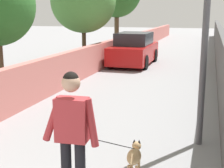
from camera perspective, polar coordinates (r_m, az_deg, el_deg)
name	(u,v)px	position (r m, az deg, el deg)	size (l,w,h in m)	color
ground_plane	(162,67)	(15.23, 8.79, 3.03)	(80.00, 80.00, 0.00)	gray
wall_left	(95,58)	(13.83, -2.94, 4.64)	(48.00, 0.30, 1.16)	#CC726B
fence_right	(222,56)	(12.99, 18.88, 4.65)	(48.00, 0.30, 1.69)	#4C4C4C
tree_left_mid	(83,1)	(14.97, -5.10, 14.37)	(2.93, 2.93, 4.38)	#473523
person_skateboarder	(72,130)	(3.90, -7.04, -8.11)	(0.25, 0.71, 1.73)	black
dog	(134,155)	(5.20, 3.95, -12.49)	(1.58, 0.61, 1.06)	tan
car_near	(134,50)	(15.70, 3.92, 6.06)	(4.06, 1.80, 1.54)	#B71414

